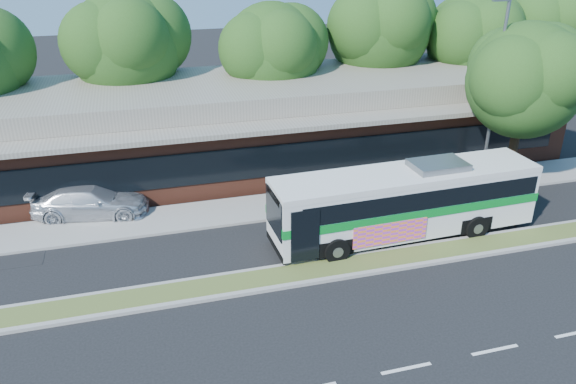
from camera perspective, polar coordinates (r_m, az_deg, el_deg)
name	(u,v)px	position (r m, az deg, el deg)	size (l,w,h in m)	color
ground	(346,277)	(21.27, 5.87, -8.62)	(120.00, 120.00, 0.00)	black
median_strip	(340,267)	(21.69, 5.30, -7.61)	(26.00, 1.10, 0.15)	#475122
sidewalk	(297,203)	(26.49, 0.92, -1.14)	(44.00, 2.60, 0.12)	gray
plaza_building	(264,120)	(31.64, -2.46, 7.31)	(33.20, 11.20, 4.45)	brown
lamp_post	(495,91)	(28.56, 20.25, 9.65)	(0.93, 0.18, 9.07)	slate
tree_bg_b	(133,43)	(33.01, -15.46, 14.39)	(6.69, 6.00, 9.00)	black
tree_bg_c	(278,49)	(33.15, -1.02, 14.32)	(6.24, 5.60, 8.26)	black
tree_bg_d	(385,26)	(36.33, 9.80, 16.24)	(6.91, 6.20, 9.37)	black
tree_bg_e	(478,36)	(38.48, 18.75, 14.78)	(6.47, 5.80, 8.50)	black
tree_bg_f	(549,25)	(42.81, 25.03, 15.16)	(6.69, 6.00, 8.92)	black
transit_bus	(406,197)	(23.63, 11.90, -0.52)	(11.36, 2.91, 3.17)	silver
sedan	(91,201)	(26.67, -19.41, -0.86)	(2.06, 5.08, 1.47)	silver
sidewalk_tree	(531,77)	(29.46, 23.48, 10.69)	(6.11, 5.48, 8.07)	black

